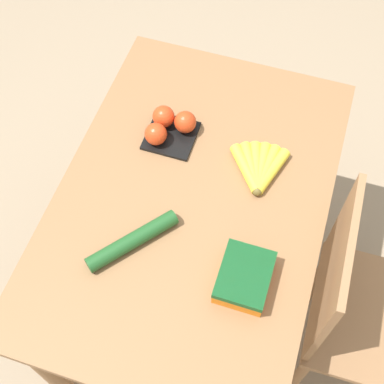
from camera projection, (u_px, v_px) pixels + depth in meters
The scene contains 7 objects.
ground_plane at pixel (192, 293), 2.18m from camera, with size 12.00×12.00×0.00m, color gray.
dining_table at pixel (192, 219), 1.63m from camera, with size 1.12×0.76×0.77m.
chair at pixel (357, 310), 1.64m from camera, with size 0.43×0.41×0.92m.
banana_bunch at pixel (259, 169), 1.55m from camera, with size 0.18×0.18×0.03m.
tomato_pack at pixel (169, 126), 1.61m from camera, with size 0.15×0.15×0.08m.
carrot_bag at pixel (245, 277), 1.36m from camera, with size 0.16×0.13×0.06m.
cucumber_near at pixel (132, 241), 1.43m from camera, with size 0.24×0.20×0.04m.
Camera 1 is at (0.73, 0.23, 2.09)m, focal length 50.00 mm.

